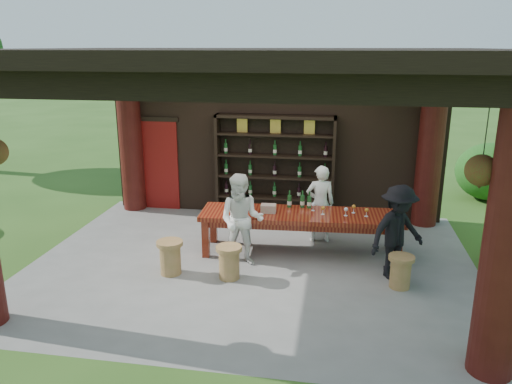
% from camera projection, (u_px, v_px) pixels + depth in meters
% --- Properties ---
extents(ground, '(90.00, 90.00, 0.00)m').
position_uv_depth(ground, '(252.00, 264.00, 8.43)').
color(ground, '#2D5119').
rests_on(ground, ground).
extents(pavilion, '(7.50, 6.00, 3.60)m').
position_uv_depth(pavilion, '(256.00, 135.00, 8.24)').
color(pavilion, slate).
rests_on(pavilion, ground).
extents(wine_shelf, '(2.49, 0.38, 2.19)m').
position_uv_depth(wine_shelf, '(275.00, 167.00, 10.43)').
color(wine_shelf, black).
rests_on(wine_shelf, ground).
extents(tasting_table, '(3.54, 1.09, 0.75)m').
position_uv_depth(tasting_table, '(301.00, 219.00, 8.70)').
color(tasting_table, '#5A130C').
rests_on(tasting_table, ground).
extents(stool_near_left, '(0.41, 0.41, 0.54)m').
position_uv_depth(stool_near_left, '(229.00, 261.00, 7.83)').
color(stool_near_left, olive).
rests_on(stool_near_left, ground).
extents(stool_near_right, '(0.39, 0.39, 0.51)m').
position_uv_depth(stool_near_right, '(401.00, 271.00, 7.54)').
color(stool_near_right, olive).
rests_on(stool_near_right, ground).
extents(stool_far_left, '(0.42, 0.42, 0.56)m').
position_uv_depth(stool_far_left, '(170.00, 256.00, 7.99)').
color(stool_far_left, olive).
rests_on(stool_far_left, ground).
extents(host, '(0.58, 0.44, 1.45)m').
position_uv_depth(host, '(320.00, 204.00, 9.25)').
color(host, white).
rests_on(host, ground).
extents(guest_woman, '(0.76, 0.59, 1.56)m').
position_uv_depth(guest_woman, '(242.00, 220.00, 8.22)').
color(guest_woman, white).
rests_on(guest_woman, ground).
extents(guest_man, '(1.13, 1.03, 1.52)m').
position_uv_depth(guest_man, '(397.00, 232.00, 7.73)').
color(guest_man, black).
rests_on(guest_man, ground).
extents(table_bottles, '(0.43, 0.11, 0.31)m').
position_uv_depth(table_bottles, '(300.00, 199.00, 8.92)').
color(table_bottles, '#194C1E').
rests_on(table_bottles, tasting_table).
extents(table_glasses, '(0.98, 0.25, 0.15)m').
position_uv_depth(table_glasses, '(340.00, 210.00, 8.59)').
color(table_glasses, silver).
rests_on(table_glasses, tasting_table).
extents(napkin_basket, '(0.27, 0.19, 0.14)m').
position_uv_depth(napkin_basket, '(268.00, 208.00, 8.68)').
color(napkin_basket, '#BF6672').
rests_on(napkin_basket, tasting_table).
extents(shrubs, '(16.66, 9.84, 1.36)m').
position_uv_depth(shrubs, '(439.00, 232.00, 8.33)').
color(shrubs, '#194C14').
rests_on(shrubs, ground).
extents(trees, '(21.58, 11.28, 4.80)m').
position_uv_depth(trees, '(433.00, 57.00, 8.41)').
color(trees, '#3F2819').
rests_on(trees, ground).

